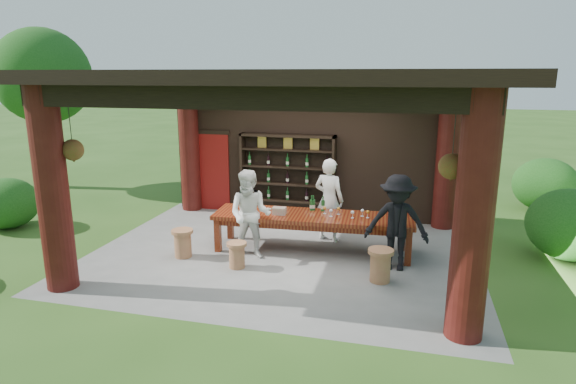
% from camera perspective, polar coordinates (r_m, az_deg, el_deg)
% --- Properties ---
extents(ground, '(90.00, 90.00, 0.00)m').
position_cam_1_polar(ground, '(9.60, -0.59, -7.24)').
color(ground, '#2D5119').
rests_on(ground, ground).
extents(pavilion, '(7.50, 6.00, 3.60)m').
position_cam_1_polar(pavilion, '(9.47, -0.03, 5.82)').
color(pavilion, slate).
rests_on(pavilion, ground).
extents(wine_shelf, '(2.33, 0.35, 2.05)m').
position_cam_1_polar(wine_shelf, '(11.72, -0.06, 1.90)').
color(wine_shelf, black).
rests_on(wine_shelf, ground).
extents(tasting_table, '(3.97, 1.21, 0.75)m').
position_cam_1_polar(tasting_table, '(9.53, 2.95, -3.35)').
color(tasting_table, '#51150B').
rests_on(tasting_table, ground).
extents(stool_near_left, '(0.37, 0.37, 0.48)m').
position_cam_1_polar(stool_near_left, '(8.87, -6.08, -7.35)').
color(stool_near_left, '#9B5C3E').
rests_on(stool_near_left, ground).
extents(stool_near_right, '(0.44, 0.44, 0.57)m').
position_cam_1_polar(stool_near_right, '(8.39, 10.89, -8.44)').
color(stool_near_right, '#9B5C3E').
rests_on(stool_near_right, ground).
extents(stool_far_left, '(0.42, 0.42, 0.55)m').
position_cam_1_polar(stool_far_left, '(9.53, -12.37, -5.87)').
color(stool_far_left, '#9B5C3E').
rests_on(stool_far_left, ground).
extents(host, '(0.73, 0.57, 1.76)m').
position_cam_1_polar(host, '(10.12, 4.88, -0.93)').
color(host, white).
rests_on(host, ground).
extents(guest_woman, '(0.87, 0.70, 1.71)m').
position_cam_1_polar(guest_woman, '(9.14, -4.50, -2.69)').
color(guest_woman, white).
rests_on(guest_woman, ground).
extents(guest_man, '(1.15, 0.69, 1.75)m').
position_cam_1_polar(guest_man, '(8.78, 12.78, -3.58)').
color(guest_man, black).
rests_on(guest_man, ground).
extents(table_bottles, '(0.31, 0.10, 0.31)m').
position_cam_1_polar(table_bottles, '(9.76, 3.33, -1.32)').
color(table_bottles, '#194C1E').
rests_on(table_bottles, tasting_table).
extents(table_glasses, '(0.92, 0.26, 0.15)m').
position_cam_1_polar(table_glasses, '(9.44, 6.89, -2.41)').
color(table_glasses, silver).
rests_on(table_glasses, tasting_table).
extents(napkin_basket, '(0.27, 0.19, 0.14)m').
position_cam_1_polar(napkin_basket, '(9.50, -1.06, -2.25)').
color(napkin_basket, '#BF6672').
rests_on(napkin_basket, tasting_table).
extents(shrubs, '(15.47, 9.50, 1.36)m').
position_cam_1_polar(shrubs, '(9.70, 14.70, -3.98)').
color(shrubs, '#194C14').
rests_on(shrubs, ground).
extents(trees, '(22.10, 9.84, 4.80)m').
position_cam_1_polar(trees, '(10.23, 24.46, 12.16)').
color(trees, '#3F2819').
rests_on(trees, ground).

